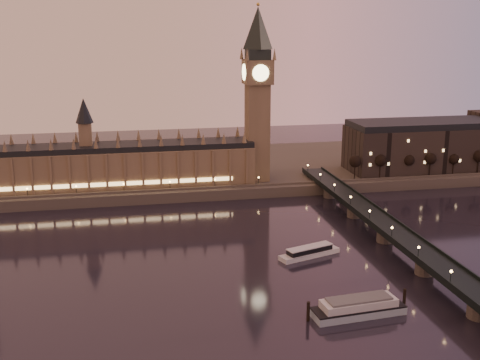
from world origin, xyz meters
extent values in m
plane|color=black|center=(0.00, 0.00, 0.00)|extent=(700.00, 700.00, 0.00)
cube|color=#423D35|center=(30.00, 165.00, 3.00)|extent=(560.00, 130.00, 6.00)
cube|color=brown|center=(-40.00, 121.00, 17.00)|extent=(180.00, 26.00, 22.00)
cube|color=black|center=(-40.00, 121.00, 29.60)|extent=(180.00, 22.00, 3.20)
cube|color=#FFCC7F|center=(-40.00, 107.50, 11.00)|extent=(153.00, 0.25, 2.20)
cube|color=brown|center=(54.00, 121.00, 35.00)|extent=(13.00, 13.00, 58.00)
cube|color=brown|center=(54.00, 121.00, 71.00)|extent=(16.00, 16.00, 14.00)
cylinder|color=#FFEAA5|center=(54.00, 112.82, 71.00)|extent=(9.60, 0.35, 9.60)
cylinder|color=#FFEAA5|center=(45.82, 121.00, 71.00)|extent=(0.35, 9.60, 9.60)
cube|color=black|center=(54.00, 121.00, 81.00)|extent=(13.00, 13.00, 6.00)
cone|color=black|center=(54.00, 121.00, 96.00)|extent=(17.68, 17.68, 24.00)
sphere|color=gold|center=(54.00, 121.00, 109.00)|extent=(2.00, 2.00, 2.00)
cube|color=black|center=(92.00, 0.00, 8.00)|extent=(13.00, 260.00, 2.00)
cube|color=black|center=(85.70, 0.00, 9.50)|extent=(0.60, 260.00, 1.00)
cube|color=black|center=(98.30, 0.00, 9.50)|extent=(0.60, 260.00, 1.00)
cube|color=black|center=(172.00, 127.00, 20.00)|extent=(110.00, 36.00, 28.00)
cube|color=black|center=(172.00, 127.00, 36.00)|extent=(108.00, 34.00, 4.00)
cylinder|color=black|center=(114.07, 109.00, 10.85)|extent=(0.70, 0.70, 9.70)
sphere|color=black|center=(114.07, 109.00, 15.91)|extent=(6.46, 6.46, 6.46)
cylinder|color=black|center=(130.28, 109.00, 10.85)|extent=(0.70, 0.70, 9.70)
sphere|color=black|center=(130.28, 109.00, 15.91)|extent=(6.46, 6.46, 6.46)
cylinder|color=black|center=(146.48, 109.00, 10.85)|extent=(0.70, 0.70, 9.70)
sphere|color=black|center=(146.48, 109.00, 15.91)|extent=(6.46, 6.46, 6.46)
cylinder|color=black|center=(162.69, 109.00, 10.85)|extent=(0.70, 0.70, 9.70)
sphere|color=black|center=(162.69, 109.00, 15.91)|extent=(6.46, 6.46, 6.46)
cylinder|color=black|center=(178.89, 109.00, 10.85)|extent=(0.70, 0.70, 9.70)
sphere|color=black|center=(178.89, 109.00, 15.91)|extent=(6.46, 6.46, 6.46)
cylinder|color=black|center=(195.09, 109.00, 10.85)|extent=(0.70, 0.70, 9.70)
sphere|color=black|center=(195.09, 109.00, 15.91)|extent=(6.46, 6.46, 6.46)
cube|color=silver|center=(52.27, 8.40, 1.05)|extent=(28.97, 15.03, 2.09)
cube|color=black|center=(52.27, 8.40, 3.14)|extent=(21.60, 11.59, 2.09)
cube|color=silver|center=(52.27, 8.40, 4.37)|extent=(22.22, 12.01, 0.38)
cube|color=#99B2C3|center=(52.36, -47.33, 1.33)|extent=(33.51, 12.23, 2.66)
cube|color=black|center=(52.36, -47.33, 2.92)|extent=(33.51, 12.23, 0.51)
cube|color=silver|center=(52.36, -47.33, 4.51)|extent=(27.29, 10.64, 2.66)
cube|color=#595B5E|center=(52.36, -47.33, 6.20)|extent=(23.11, 9.24, 0.72)
cylinder|color=black|center=(33.99, -48.05, 3.48)|extent=(1.13, 1.13, 6.97)
cylinder|color=black|center=(70.72, -44.62, 3.48)|extent=(1.13, 1.13, 6.97)
camera|label=1|loc=(-24.45, -226.09, 97.66)|focal=45.00mm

